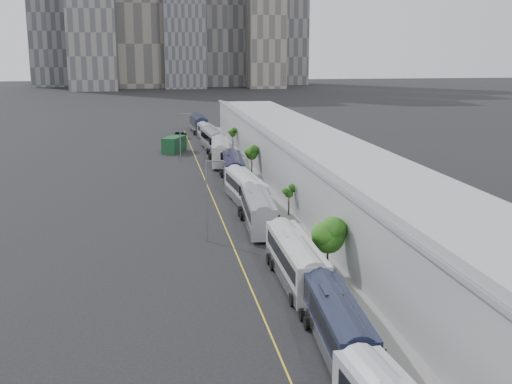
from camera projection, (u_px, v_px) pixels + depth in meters
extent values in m
cube|color=gray|center=(310.00, 212.00, 75.02)|extent=(10.00, 170.00, 0.12)
cube|color=gold|center=(221.00, 216.00, 73.40)|extent=(0.12, 160.00, 0.02)
cube|color=gray|center=(344.00, 183.00, 74.92)|extent=(12.00, 160.00, 6.80)
cube|color=gray|center=(344.00, 163.00, 74.39)|extent=(12.45, 160.40, 2.57)
cube|color=gray|center=(295.00, 154.00, 73.22)|extent=(0.30, 160.00, 0.40)
cube|color=slate|center=(183.00, 5.00, 311.96)|extent=(20.00, 20.00, 80.00)
cube|color=gray|center=(266.00, 16.00, 314.46)|extent=(18.00, 18.00, 70.00)
cube|color=slate|center=(285.00, 0.00, 348.68)|extent=(22.00, 22.00, 90.00)
cube|color=black|center=(337.00, 322.00, 40.62)|extent=(3.14, 12.13, 2.91)
cube|color=black|center=(338.00, 316.00, 40.33)|extent=(3.11, 10.69, 0.99)
cube|color=silver|center=(336.00, 336.00, 40.82)|extent=(3.17, 11.89, 0.93)
cube|color=black|center=(331.00, 291.00, 41.61)|extent=(1.32, 2.10, 0.28)
cube|color=#B5B5B7|center=(296.00, 260.00, 52.11)|extent=(2.71, 13.16, 3.18)
cube|color=black|center=(296.00, 254.00, 51.79)|extent=(2.76, 11.58, 1.08)
cube|color=silver|center=(295.00, 272.00, 52.33)|extent=(2.75, 12.90, 1.02)
cube|color=#B5B5B7|center=(292.00, 234.00, 53.19)|extent=(1.33, 2.23, 0.30)
cube|color=gray|center=(258.00, 210.00, 68.45)|extent=(3.37, 13.20, 3.17)
cube|color=black|center=(258.00, 205.00, 68.13)|extent=(3.34, 11.64, 1.08)
cube|color=silver|center=(258.00, 219.00, 68.67)|extent=(3.39, 12.95, 1.01)
cube|color=gray|center=(255.00, 191.00, 69.53)|extent=(1.43, 2.28, 0.30)
cube|color=silver|center=(245.00, 189.00, 78.68)|extent=(3.64, 13.40, 3.21)
cube|color=black|center=(246.00, 185.00, 78.36)|extent=(3.58, 11.82, 1.09)
cube|color=silver|center=(245.00, 197.00, 78.91)|extent=(3.66, 13.14, 1.03)
cube|color=silver|center=(244.00, 173.00, 79.78)|extent=(1.49, 2.33, 0.31)
cube|color=black|center=(233.00, 168.00, 92.48)|extent=(3.65, 13.40, 3.21)
cube|color=black|center=(233.00, 165.00, 92.16)|extent=(3.59, 11.82, 1.09)
cube|color=silver|center=(233.00, 175.00, 92.70)|extent=(3.67, 13.14, 1.03)
cube|color=black|center=(232.00, 155.00, 93.57)|extent=(1.49, 2.33, 0.31)
cube|color=#B2B2B4|center=(220.00, 152.00, 107.01)|extent=(4.06, 14.07, 3.36)
cube|color=black|center=(220.00, 148.00, 106.67)|extent=(3.97, 12.42, 1.14)
cube|color=silver|center=(220.00, 158.00, 107.24)|extent=(4.08, 13.80, 1.08)
cube|color=#B2B2B4|center=(219.00, 139.00, 108.15)|extent=(1.60, 2.47, 0.32)
cube|color=gray|center=(212.00, 139.00, 122.06)|extent=(3.52, 13.92, 3.34)
cube|color=black|center=(212.00, 136.00, 121.72)|extent=(3.49, 12.27, 1.14)
cube|color=silver|center=(212.00, 145.00, 122.29)|extent=(3.55, 13.64, 1.07)
cube|color=gray|center=(211.00, 129.00, 123.19)|extent=(1.51, 2.41, 0.32)
cube|color=#ACADB6|center=(208.00, 133.00, 133.72)|extent=(3.60, 12.26, 2.93)
cube|color=black|center=(208.00, 130.00, 133.42)|extent=(3.52, 10.82, 1.00)
cube|color=silver|center=(208.00, 137.00, 133.92)|extent=(3.62, 12.02, 0.94)
cube|color=#ACADB6|center=(207.00, 124.00, 134.71)|extent=(1.40, 2.15, 0.28)
cube|color=#151E31|center=(198.00, 124.00, 148.16)|extent=(3.31, 13.70, 3.29)
cube|color=black|center=(199.00, 121.00, 147.83)|extent=(3.30, 12.08, 1.12)
cube|color=silver|center=(199.00, 128.00, 148.38)|extent=(3.34, 13.43, 1.05)
cube|color=#151E31|center=(198.00, 115.00, 149.28)|extent=(1.46, 2.36, 0.31)
cylinder|color=black|center=(328.00, 254.00, 54.14)|extent=(0.18, 0.18, 3.60)
sphere|color=#214E12|center=(328.00, 232.00, 53.73)|extent=(2.79, 2.79, 2.79)
cylinder|color=black|center=(289.00, 204.00, 73.48)|extent=(0.18, 0.18, 2.86)
sphere|color=#214E12|center=(289.00, 192.00, 73.19)|extent=(1.02, 1.02, 1.02)
cylinder|color=black|center=(252.00, 163.00, 97.81)|extent=(0.18, 0.18, 3.45)
sphere|color=#214E12|center=(252.00, 152.00, 97.44)|extent=(1.76, 1.76, 1.76)
cylinder|color=black|center=(233.00, 141.00, 122.25)|extent=(0.18, 0.18, 3.33)
sphere|color=#214E12|center=(233.00, 133.00, 121.91)|extent=(1.19, 1.19, 1.19)
cylinder|color=#59595E|center=(206.00, 201.00, 63.04)|extent=(0.18, 0.18, 8.19)
cylinder|color=#59595E|center=(215.00, 161.00, 62.32)|extent=(1.80, 0.14, 0.14)
cube|color=#59595E|center=(223.00, 162.00, 62.47)|extent=(0.50, 0.22, 0.18)
cylinder|color=#59595E|center=(180.00, 138.00, 108.33)|extent=(0.18, 0.18, 8.26)
cylinder|color=#59595E|center=(185.00, 114.00, 107.60)|extent=(1.80, 0.14, 0.14)
cube|color=#59595E|center=(190.00, 115.00, 107.75)|extent=(0.50, 0.22, 0.18)
cube|color=#123A1E|center=(174.00, 144.00, 119.33)|extent=(4.89, 6.67, 2.90)
imported|color=black|center=(178.00, 136.00, 136.91)|extent=(4.17, 5.90, 1.49)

